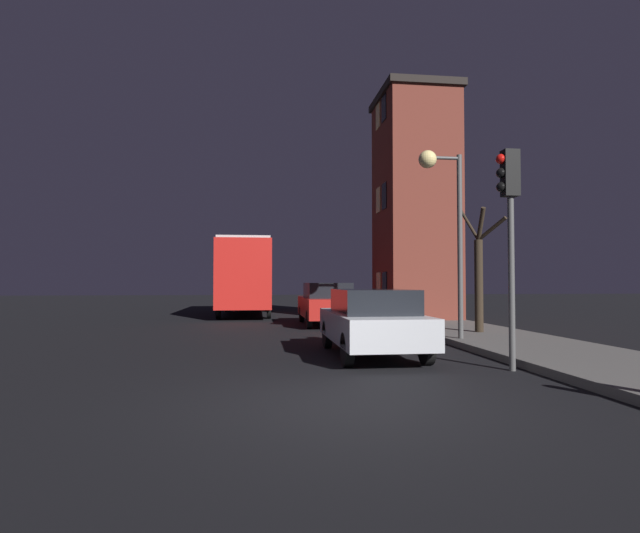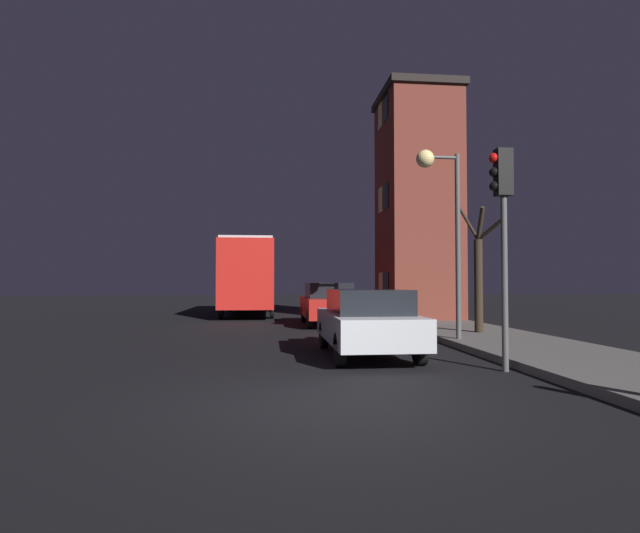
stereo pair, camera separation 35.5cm
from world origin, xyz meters
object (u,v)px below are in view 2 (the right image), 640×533
traffic_light (502,211)px  bus (249,272)px  streetlamp (440,197)px  bare_tree (479,273)px  car_near_lane (367,321)px  car_mid_lane (328,303)px

traffic_light → bus: size_ratio=0.47×
streetlamp → bare_tree: 3.12m
bare_tree → car_near_lane: 5.46m
traffic_light → car_near_lane: 3.83m
bare_tree → car_mid_lane: 6.50m
bus → car_near_lane: size_ratio=2.06×
bare_tree → car_mid_lane: bearing=129.2°
bus → streetlamp: bearing=-67.0°
traffic_light → car_mid_lane: (-2.08, 10.53, -2.18)m
traffic_light → bus: (-5.42, 17.19, -0.82)m
car_near_lane → traffic_light: bearing=-45.2°
streetlamp → traffic_light: bearing=-92.9°
streetlamp → bus: streetlamp is taller
streetlamp → bus: 14.46m
bus → car_mid_lane: size_ratio=1.89×
streetlamp → bare_tree: (1.76, 1.58, -2.03)m
bare_tree → bus: bearing=122.4°
traffic_light → car_near_lane: traffic_light is taller
traffic_light → bus: 18.04m
bus → car_mid_lane: 7.57m
streetlamp → bus: bearing=113.0°
streetlamp → traffic_light: 4.10m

